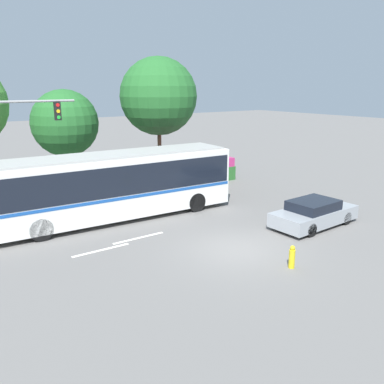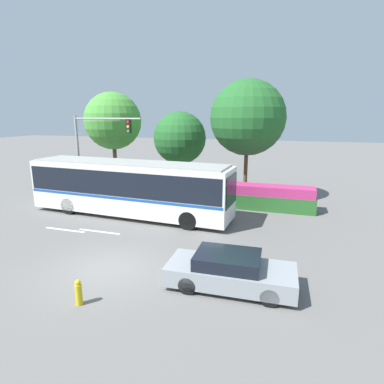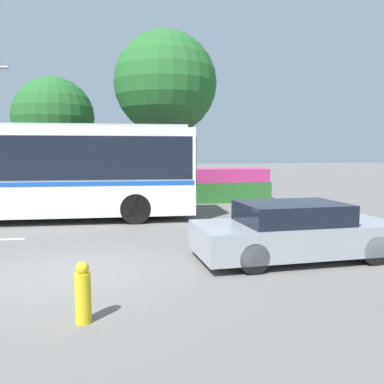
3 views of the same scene
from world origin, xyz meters
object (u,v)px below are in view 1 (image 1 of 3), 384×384
at_px(street_tree_centre, 65,123).
at_px(street_tree_right, 159,96).
at_px(city_bus, 111,183).
at_px(fire_hydrant, 292,257).
at_px(sedan_foreground, 314,213).
at_px(traffic_light_pole, 0,139).

relative_size(street_tree_centre, street_tree_right, 0.75).
xyz_separation_m(city_bus, fire_hydrant, (2.96, -8.85, -1.44)).
distance_m(street_tree_centre, fire_hydrant, 17.09).
relative_size(sedan_foreground, fire_hydrant, 5.21).
distance_m(sedan_foreground, street_tree_centre, 15.96).
bearing_deg(street_tree_right, city_bus, -137.47).
bearing_deg(fire_hydrant, sedan_foreground, 29.89).
bearing_deg(sedan_foreground, traffic_light_pole, 139.43).
height_order(traffic_light_pole, street_tree_centre, street_tree_centre).
distance_m(city_bus, traffic_light_pole, 5.49).
distance_m(sedan_foreground, traffic_light_pole, 15.10).
bearing_deg(fire_hydrant, street_tree_right, 77.76).
relative_size(street_tree_right, fire_hydrant, 9.59).
bearing_deg(street_tree_centre, traffic_light_pole, -134.26).
xyz_separation_m(traffic_light_pole, street_tree_centre, (4.68, 4.81, 0.14)).
distance_m(traffic_light_pole, fire_hydrant, 14.16).
bearing_deg(fire_hydrant, traffic_light_pole, 121.45).
distance_m(traffic_light_pole, street_tree_centre, 6.71).
bearing_deg(traffic_light_pole, street_tree_centre, 45.74).
xyz_separation_m(street_tree_centre, street_tree_right, (5.60, -2.06, 1.60)).
bearing_deg(street_tree_centre, fire_hydrant, -81.49).
distance_m(city_bus, sedan_foreground, 9.76).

